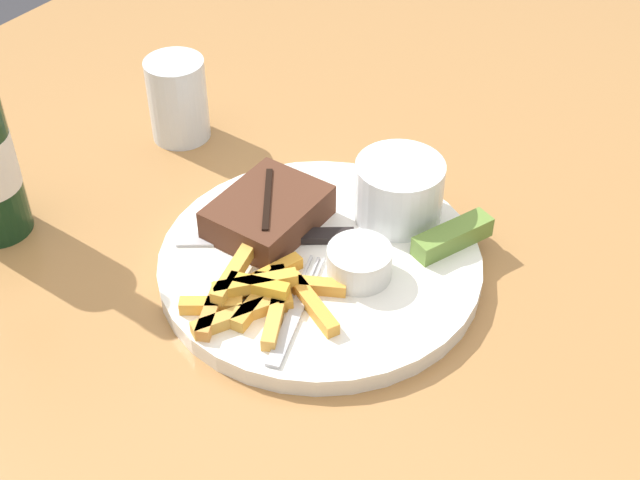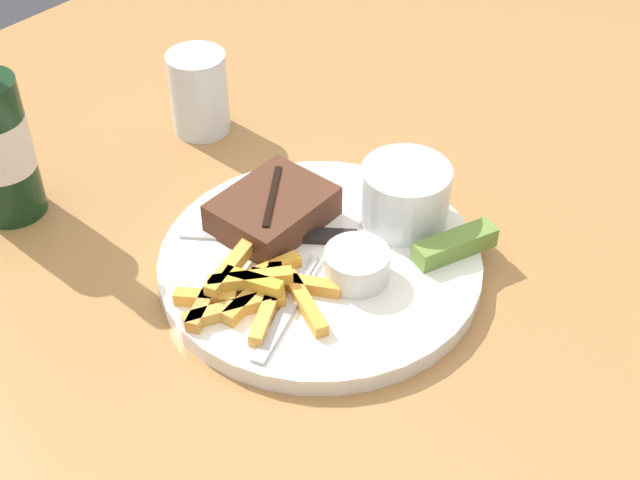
{
  "view_description": "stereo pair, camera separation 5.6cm",
  "coord_description": "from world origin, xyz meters",
  "px_view_note": "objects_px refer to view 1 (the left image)",
  "views": [
    {
      "loc": [
        -0.49,
        -0.35,
        1.34
      ],
      "look_at": [
        0.0,
        0.0,
        0.81
      ],
      "focal_mm": 50.0,
      "sensor_mm": 36.0,
      "label": 1
    },
    {
      "loc": [
        -0.46,
        -0.39,
        1.34
      ],
      "look_at": [
        0.0,
        0.0,
        0.81
      ],
      "focal_mm": 50.0,
      "sensor_mm": 36.0,
      "label": 2
    }
  ],
  "objects_px": {
    "dinner_plate": "(320,264)",
    "steak_portion": "(268,213)",
    "pickle_spear": "(453,236)",
    "drinking_glass": "(178,99)",
    "dipping_sauce_cup": "(359,262)",
    "knife_utensil": "(284,237)",
    "fork_utensil": "(295,314)",
    "coleslaw_cup": "(399,187)"
  },
  "relations": [
    {
      "from": "dinner_plate",
      "to": "steak_portion",
      "type": "bearing_deg",
      "value": 83.11
    },
    {
      "from": "pickle_spear",
      "to": "drinking_glass",
      "type": "xyz_separation_m",
      "value": [
        0.01,
        0.34,
        0.02
      ]
    },
    {
      "from": "steak_portion",
      "to": "dipping_sauce_cup",
      "type": "relative_size",
      "value": 1.84
    },
    {
      "from": "dinner_plate",
      "to": "pickle_spear",
      "type": "height_order",
      "value": "pickle_spear"
    },
    {
      "from": "dipping_sauce_cup",
      "to": "drinking_glass",
      "type": "height_order",
      "value": "drinking_glass"
    },
    {
      "from": "pickle_spear",
      "to": "knife_utensil",
      "type": "height_order",
      "value": "pickle_spear"
    },
    {
      "from": "dipping_sauce_cup",
      "to": "knife_utensil",
      "type": "bearing_deg",
      "value": 89.26
    },
    {
      "from": "pickle_spear",
      "to": "fork_utensil",
      "type": "bearing_deg",
      "value": 157.39
    },
    {
      "from": "coleslaw_cup",
      "to": "dipping_sauce_cup",
      "type": "xyz_separation_m",
      "value": [
        -0.09,
        -0.02,
        -0.02
      ]
    },
    {
      "from": "knife_utensil",
      "to": "steak_portion",
      "type": "bearing_deg",
      "value": -54.16
    },
    {
      "from": "dipping_sauce_cup",
      "to": "fork_utensil",
      "type": "relative_size",
      "value": 0.45
    },
    {
      "from": "dinner_plate",
      "to": "coleslaw_cup",
      "type": "height_order",
      "value": "coleslaw_cup"
    },
    {
      "from": "dinner_plate",
      "to": "knife_utensil",
      "type": "distance_m",
      "value": 0.04
    },
    {
      "from": "dinner_plate",
      "to": "pickle_spear",
      "type": "relative_size",
      "value": 3.57
    },
    {
      "from": "steak_portion",
      "to": "coleslaw_cup",
      "type": "relative_size",
      "value": 1.27
    },
    {
      "from": "dipping_sauce_cup",
      "to": "drinking_glass",
      "type": "relative_size",
      "value": 0.63
    },
    {
      "from": "knife_utensil",
      "to": "drinking_glass",
      "type": "relative_size",
      "value": 1.55
    },
    {
      "from": "coleslaw_cup",
      "to": "knife_utensil",
      "type": "xyz_separation_m",
      "value": [
        -0.09,
        0.07,
        -0.03
      ]
    },
    {
      "from": "knife_utensil",
      "to": "drinking_glass",
      "type": "xyz_separation_m",
      "value": [
        0.09,
        0.21,
        0.03
      ]
    },
    {
      "from": "dinner_plate",
      "to": "pickle_spear",
      "type": "xyz_separation_m",
      "value": [
        0.08,
        -0.09,
        0.02
      ]
    },
    {
      "from": "dipping_sauce_cup",
      "to": "pickle_spear",
      "type": "distance_m",
      "value": 0.1
    },
    {
      "from": "dipping_sauce_cup",
      "to": "knife_utensil",
      "type": "xyz_separation_m",
      "value": [
        0.0,
        0.08,
        -0.01
      ]
    },
    {
      "from": "dinner_plate",
      "to": "dipping_sauce_cup",
      "type": "xyz_separation_m",
      "value": [
        -0.0,
        -0.04,
        0.03
      ]
    },
    {
      "from": "pickle_spear",
      "to": "fork_utensil",
      "type": "relative_size",
      "value": 0.64
    },
    {
      "from": "steak_portion",
      "to": "dipping_sauce_cup",
      "type": "xyz_separation_m",
      "value": [
        -0.01,
        -0.11,
        0.0
      ]
    },
    {
      "from": "drinking_glass",
      "to": "pickle_spear",
      "type": "bearing_deg",
      "value": -91.83
    },
    {
      "from": "coleslaw_cup",
      "to": "knife_utensil",
      "type": "height_order",
      "value": "coleslaw_cup"
    },
    {
      "from": "dinner_plate",
      "to": "steak_portion",
      "type": "height_order",
      "value": "steak_portion"
    },
    {
      "from": "steak_portion",
      "to": "pickle_spear",
      "type": "height_order",
      "value": "steak_portion"
    },
    {
      "from": "steak_portion",
      "to": "pickle_spear",
      "type": "bearing_deg",
      "value": -64.13
    },
    {
      "from": "dinner_plate",
      "to": "drinking_glass",
      "type": "relative_size",
      "value": 3.2
    },
    {
      "from": "fork_utensil",
      "to": "steak_portion",
      "type": "bearing_deg",
      "value": 28.99
    },
    {
      "from": "pickle_spear",
      "to": "knife_utensil",
      "type": "xyz_separation_m",
      "value": [
        -0.08,
        0.13,
        -0.01
      ]
    },
    {
      "from": "dinner_plate",
      "to": "dipping_sauce_cup",
      "type": "distance_m",
      "value": 0.05
    },
    {
      "from": "coleslaw_cup",
      "to": "dipping_sauce_cup",
      "type": "height_order",
      "value": "coleslaw_cup"
    },
    {
      "from": "steak_portion",
      "to": "drinking_glass",
      "type": "bearing_deg",
      "value": 65.38
    },
    {
      "from": "coleslaw_cup",
      "to": "fork_utensil",
      "type": "relative_size",
      "value": 0.65
    },
    {
      "from": "pickle_spear",
      "to": "fork_utensil",
      "type": "distance_m",
      "value": 0.17
    },
    {
      "from": "dinner_plate",
      "to": "drinking_glass",
      "type": "distance_m",
      "value": 0.27
    },
    {
      "from": "dinner_plate",
      "to": "coleslaw_cup",
      "type": "relative_size",
      "value": 3.51
    },
    {
      "from": "coleslaw_cup",
      "to": "pickle_spear",
      "type": "relative_size",
      "value": 1.02
    },
    {
      "from": "steak_portion",
      "to": "fork_utensil",
      "type": "xyz_separation_m",
      "value": [
        -0.08,
        -0.09,
        -0.01
      ]
    }
  ]
}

